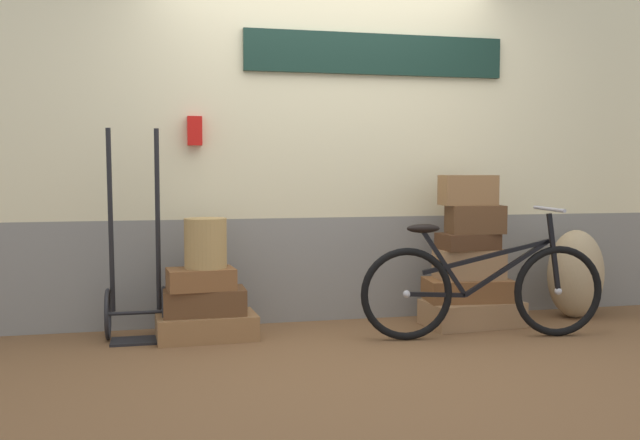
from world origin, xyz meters
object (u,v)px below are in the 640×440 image
bicycle (482,289)px  suitcase_7 (475,219)px  suitcase_2 (201,279)px  suitcase_3 (472,313)px  suitcase_1 (204,302)px  burlap_sack (576,274)px  suitcase_0 (207,327)px  wicker_basket (206,243)px  suitcase_5 (469,264)px  suitcase_8 (468,190)px  suitcase_4 (468,290)px  suitcase_6 (468,241)px  luggage_trolley (136,293)px

bicycle → suitcase_7: bearing=71.9°
suitcase_2 → suitcase_3: bearing=-5.4°
suitcase_1 → burlap_sack: 2.77m
suitcase_0 → suitcase_2: suitcase_2 is taller
suitcase_2 → wicker_basket: 0.24m
suitcase_5 → suitcase_8: size_ratio=1.23×
suitcase_1 → suitcase_5: suitcase_5 is taller
suitcase_0 → suitcase_2: (-0.03, -0.01, 0.32)m
suitcase_8 → burlap_sack: size_ratio=0.57×
wicker_basket → burlap_sack: (2.76, 0.05, -0.30)m
suitcase_4 → suitcase_6: 0.35m
suitcase_0 → burlap_sack: (2.76, 0.05, 0.25)m
suitcase_8 → bicycle: 0.77m
suitcase_4 → suitcase_6: size_ratio=1.49×
suitcase_0 → burlap_sack: size_ratio=0.98×
suitcase_7 → wicker_basket: size_ratio=1.17×
suitcase_0 → suitcase_1: suitcase_1 is taller
suitcase_0 → suitcase_2: bearing=-161.6°
bicycle → wicker_basket: bearing=167.3°
suitcase_3 → burlap_sack: 0.91m
suitcase_1 → suitcase_2: bearing=-136.9°
suitcase_6 → suitcase_2: bearing=176.5°
suitcase_0 → suitcase_3: size_ratio=0.96×
suitcase_7 → burlap_sack: bearing=10.1°
suitcase_3 → suitcase_8: bearing=107.0°
suitcase_7 → suitcase_3: bearing=-128.9°
suitcase_7 → bicycle: size_ratio=0.23×
suitcase_1 → suitcase_2: size_ratio=1.24×
wicker_basket → burlap_sack: size_ratio=0.49×
suitcase_7 → luggage_trolley: bearing=-175.8°
bicycle → suitcase_3: bearing=74.5°
suitcase_6 → bicycle: (-0.07, -0.39, -0.27)m
suitcase_6 → burlap_sack: 0.95m
suitcase_2 → luggage_trolley: 0.45m
suitcase_6 → suitcase_7: 0.17m
suitcase_5 → suitcase_1: bearing=-176.7°
suitcase_5 → burlap_sack: burlap_sack is taller
suitcase_6 → luggage_trolley: 2.33m
suitcase_2 → wicker_basket: (0.03, 0.02, 0.23)m
suitcase_3 → wicker_basket: wicker_basket is taller
suitcase_1 → suitcase_8: bearing=0.8°
suitcase_3 → suitcase_7: 0.67m
suitcase_0 → suitcase_4: suitcase_4 is taller
suitcase_8 → bicycle: suitcase_8 is taller
suitcase_2 → bicycle: bicycle is taller
suitcase_4 → burlap_sack: 0.91m
suitcase_2 → suitcase_4: bearing=-4.7°
suitcase_1 → bicycle: 1.84m
suitcase_5 → burlap_sack: (0.88, 0.03, -0.11)m
suitcase_3 → suitcase_8: (-0.02, 0.05, 0.88)m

